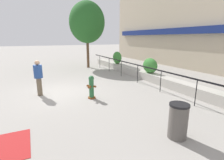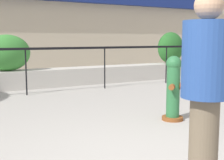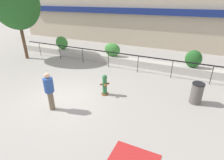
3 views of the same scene
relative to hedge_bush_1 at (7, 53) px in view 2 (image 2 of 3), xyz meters
The scene contains 6 objects.
planter_wall_low 0.77m from the hedge_bush_1, ahead, with size 18.00×0.70×0.50m, color #B7B2A8.
fence_railing_segment 1.12m from the hedge_bush_1, 78.98° to the right, with size 15.00×0.05×1.15m.
hedge_bush_1 is the anchor object (origin of this frame).
hedge_bush_2 5.58m from the hedge_bush_1, ahead, with size 1.00×0.70×1.09m, color #235B23.
fire_hydrant 5.00m from the hedge_bush_1, 69.26° to the right, with size 0.50×0.50×1.08m.
pedestrian 6.82m from the hedge_bush_1, 87.82° to the right, with size 0.51×0.51×1.73m.
Camera 2 is at (-1.84, -2.62, 1.35)m, focal length 50.00 mm.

